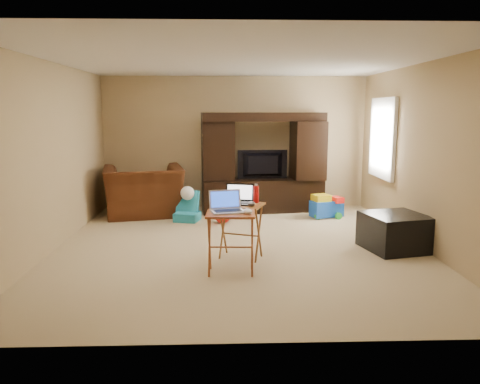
{
  "coord_description": "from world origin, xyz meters",
  "views": [
    {
      "loc": [
        -0.21,
        -6.26,
        1.86
      ],
      "look_at": [
        0.0,
        -0.2,
        0.8
      ],
      "focal_mm": 35.0,
      "sensor_mm": 36.0,
      "label": 1
    }
  ],
  "objects_px": {
    "tray_table_left": "(231,243)",
    "mouse_left": "(248,211)",
    "push_toy": "(327,206)",
    "laptop_left": "(228,202)",
    "plush_toy": "(223,211)",
    "entertainment_center": "(263,163)",
    "child_rocker": "(187,206)",
    "television": "(263,165)",
    "recliner": "(144,191)",
    "tray_table_right": "(241,231)",
    "ottoman": "(395,232)",
    "mouse_right": "(252,204)",
    "water_bottle": "(256,194)",
    "laptop_right": "(237,194)"
  },
  "relations": [
    {
      "from": "recliner",
      "to": "tray_table_right",
      "type": "bearing_deg",
      "value": 110.82
    },
    {
      "from": "television",
      "to": "ottoman",
      "type": "relative_size",
      "value": 1.23
    },
    {
      "from": "child_rocker",
      "to": "push_toy",
      "type": "xyz_separation_m",
      "value": [
        2.43,
        0.18,
        -0.05
      ]
    },
    {
      "from": "tray_table_left",
      "to": "child_rocker",
      "type": "bearing_deg",
      "value": 107.57
    },
    {
      "from": "plush_toy",
      "to": "tray_table_right",
      "type": "relative_size",
      "value": 0.6
    },
    {
      "from": "plush_toy",
      "to": "ottoman",
      "type": "height_order",
      "value": "ottoman"
    },
    {
      "from": "child_rocker",
      "to": "mouse_right",
      "type": "distance_m",
      "value": 2.43
    },
    {
      "from": "child_rocker",
      "to": "push_toy",
      "type": "bearing_deg",
      "value": 19.13
    },
    {
      "from": "mouse_right",
      "to": "water_bottle",
      "type": "xyz_separation_m",
      "value": [
        0.07,
        0.2,
        0.08
      ]
    },
    {
      "from": "push_toy",
      "to": "tray_table_right",
      "type": "height_order",
      "value": "tray_table_right"
    },
    {
      "from": "push_toy",
      "to": "water_bottle",
      "type": "bearing_deg",
      "value": -141.75
    },
    {
      "from": "laptop_left",
      "to": "mouse_left",
      "type": "bearing_deg",
      "value": -37.96
    },
    {
      "from": "ottoman",
      "to": "water_bottle",
      "type": "distance_m",
      "value": 1.99
    },
    {
      "from": "ottoman",
      "to": "recliner",
      "type": "bearing_deg",
      "value": 149.1
    },
    {
      "from": "push_toy",
      "to": "laptop_left",
      "type": "xyz_separation_m",
      "value": [
        -1.76,
        -2.78,
        0.63
      ]
    },
    {
      "from": "tray_table_left",
      "to": "mouse_left",
      "type": "distance_m",
      "value": 0.44
    },
    {
      "from": "television",
      "to": "child_rocker",
      "type": "bearing_deg",
      "value": 23.59
    },
    {
      "from": "ottoman",
      "to": "tray_table_right",
      "type": "height_order",
      "value": "tray_table_right"
    },
    {
      "from": "plush_toy",
      "to": "mouse_left",
      "type": "distance_m",
      "value": 2.58
    },
    {
      "from": "entertainment_center",
      "to": "tray_table_left",
      "type": "relative_size",
      "value": 3.12
    },
    {
      "from": "plush_toy",
      "to": "ottoman",
      "type": "bearing_deg",
      "value": -34.19
    },
    {
      "from": "television",
      "to": "water_bottle",
      "type": "xyz_separation_m",
      "value": [
        -0.31,
        -2.68,
        -0.07
      ]
    },
    {
      "from": "entertainment_center",
      "to": "mouse_left",
      "type": "bearing_deg",
      "value": -103.67
    },
    {
      "from": "mouse_right",
      "to": "tray_table_right",
      "type": "bearing_deg",
      "value": 137.29
    },
    {
      "from": "push_toy",
      "to": "water_bottle",
      "type": "distance_m",
      "value": 2.64
    },
    {
      "from": "television",
      "to": "plush_toy",
      "type": "xyz_separation_m",
      "value": [
        -0.74,
        -0.89,
        -0.67
      ]
    },
    {
      "from": "laptop_left",
      "to": "plush_toy",
      "type": "bearing_deg",
      "value": 78.09
    },
    {
      "from": "plush_toy",
      "to": "push_toy",
      "type": "bearing_deg",
      "value": 11.42
    },
    {
      "from": "ottoman",
      "to": "water_bottle",
      "type": "bearing_deg",
      "value": -173.72
    },
    {
      "from": "child_rocker",
      "to": "mouse_left",
      "type": "relative_size",
      "value": 3.55
    },
    {
      "from": "recliner",
      "to": "laptop_right",
      "type": "relative_size",
      "value": 3.69
    },
    {
      "from": "plush_toy",
      "to": "tray_table_right",
      "type": "distance_m",
      "value": 1.89
    },
    {
      "from": "television",
      "to": "push_toy",
      "type": "xyz_separation_m",
      "value": [
        1.08,
        -0.52,
        -0.67
      ]
    },
    {
      "from": "laptop_left",
      "to": "water_bottle",
      "type": "distance_m",
      "value": 0.72
    },
    {
      "from": "tray_table_right",
      "to": "laptop_right",
      "type": "relative_size",
      "value": 1.91
    },
    {
      "from": "mouse_left",
      "to": "water_bottle",
      "type": "height_order",
      "value": "water_bottle"
    },
    {
      "from": "tray_table_left",
      "to": "laptop_right",
      "type": "relative_size",
      "value": 1.95
    },
    {
      "from": "tray_table_left",
      "to": "mouse_left",
      "type": "bearing_deg",
      "value": -17.62
    },
    {
      "from": "recliner",
      "to": "mouse_left",
      "type": "xyz_separation_m",
      "value": [
        1.69,
        -3.16,
        0.31
      ]
    },
    {
      "from": "ottoman",
      "to": "mouse_right",
      "type": "relative_size",
      "value": 5.31
    },
    {
      "from": "recliner",
      "to": "plush_toy",
      "type": "relative_size",
      "value": 3.22
    },
    {
      "from": "tray_table_left",
      "to": "mouse_left",
      "type": "xyz_separation_m",
      "value": [
        0.19,
        -0.07,
        0.39
      ]
    },
    {
      "from": "recliner",
      "to": "push_toy",
      "type": "distance_m",
      "value": 3.25
    },
    {
      "from": "entertainment_center",
      "to": "water_bottle",
      "type": "xyz_separation_m",
      "value": [
        -0.31,
        -2.73,
        -0.1
      ]
    },
    {
      "from": "mouse_right",
      "to": "water_bottle",
      "type": "bearing_deg",
      "value": 70.71
    },
    {
      "from": "entertainment_center",
      "to": "laptop_left",
      "type": "distance_m",
      "value": 3.42
    },
    {
      "from": "push_toy",
      "to": "mouse_right",
      "type": "bearing_deg",
      "value": -140.72
    },
    {
      "from": "entertainment_center",
      "to": "push_toy",
      "type": "distance_m",
      "value": 1.41
    },
    {
      "from": "television",
      "to": "laptop_left",
      "type": "xyz_separation_m",
      "value": [
        -0.68,
        -3.3,
        -0.04
      ]
    },
    {
      "from": "child_rocker",
      "to": "tray_table_left",
      "type": "distance_m",
      "value": 2.72
    }
  ]
}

